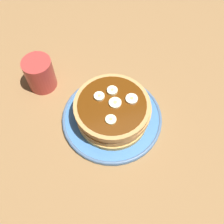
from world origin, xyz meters
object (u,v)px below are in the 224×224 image
object	(u,v)px
banana_slice_3	(132,100)
banana_slice_0	(115,104)
plate	(112,118)
coffee_mug	(40,72)
pancake_stack	(112,110)
banana_slice_1	(111,120)
banana_slice_2	(112,91)
banana_slice_4	(99,96)

from	to	relation	value
banana_slice_3	banana_slice_0	bearing A→B (deg)	87.97
plate	banana_slice_3	size ratio (longest dim) A/B	8.74
plate	banana_slice_3	world-z (taller)	banana_slice_3
banana_slice_0	coffee_mug	bearing A→B (deg)	44.76
pancake_stack	coffee_mug	bearing A→B (deg)	44.00
banana_slice_0	banana_slice_3	xyz separation A→B (cm)	(-0.16, -4.39, 0.04)
plate	coffee_mug	xyz separation A→B (cm)	(17.45, 16.76, 4.31)
pancake_stack	banana_slice_1	xyz separation A→B (cm)	(-4.43, 1.51, 3.39)
banana_slice_2	banana_slice_3	distance (cm)	5.87
plate	banana_slice_1	distance (cm)	8.50
plate	banana_slice_0	size ratio (longest dim) A/B	8.50
banana_slice_0	banana_slice_4	distance (cm)	4.68
banana_slice_3	banana_slice_4	xyz separation A→B (cm)	(3.36, 7.80, 0.02)
banana_slice_0	banana_slice_4	world-z (taller)	banana_slice_4
banana_slice_1	banana_slice_3	bearing A→B (deg)	-59.47
plate	coffee_mug	world-z (taller)	coffee_mug
coffee_mug	banana_slice_2	bearing A→B (deg)	-127.45
plate	banana_slice_0	xyz separation A→B (cm)	(-0.27, -0.81, 7.19)
pancake_stack	banana_slice_1	bearing A→B (deg)	161.15
pancake_stack	coffee_mug	distance (cm)	24.17
banana_slice_0	banana_slice_4	xyz separation A→B (cm)	(3.20, 3.42, 0.05)
banana_slice_0	banana_slice_3	distance (cm)	4.39
pancake_stack	banana_slice_3	distance (cm)	6.25
pancake_stack	banana_slice_1	world-z (taller)	banana_slice_1
banana_slice_2	banana_slice_1	bearing A→B (deg)	162.41
banana_slice_2	banana_slice_4	xyz separation A→B (cm)	(-0.84, 3.70, -0.04)
plate	banana_slice_4	distance (cm)	8.24
plate	pancake_stack	distance (cm)	3.75
banana_slice_3	coffee_mug	distance (cm)	28.46
plate	banana_slice_4	world-z (taller)	banana_slice_4
banana_slice_1	banana_slice_4	world-z (taller)	banana_slice_4
banana_slice_0	banana_slice_3	size ratio (longest dim) A/B	1.03
banana_slice_4	coffee_mug	world-z (taller)	coffee_mug
plate	pancake_stack	xyz separation A→B (cm)	(0.07, -0.03, 3.75)
pancake_stack	banana_slice_3	size ratio (longest dim) A/B	6.54
banana_slice_3	coffee_mug	bearing A→B (deg)	50.85
banana_slice_1	banana_slice_4	distance (cm)	7.39
banana_slice_0	banana_slice_1	distance (cm)	4.70
pancake_stack	banana_slice_4	bearing A→B (deg)	42.57
banana_slice_4	banana_slice_2	bearing A→B (deg)	-77.22
banana_slice_4	coffee_mug	bearing A→B (deg)	44.28
coffee_mug	banana_slice_3	bearing A→B (deg)	-129.15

